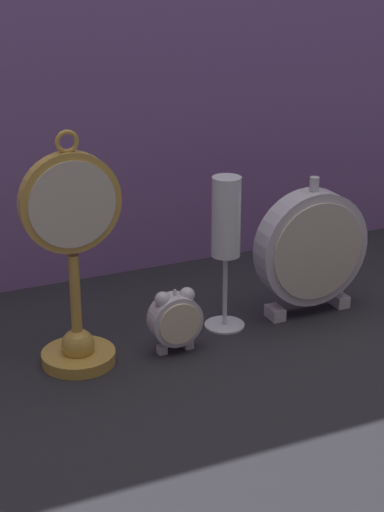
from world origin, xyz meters
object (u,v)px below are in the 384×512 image
(pocket_watch_on_stand, at_px, (74,267))
(mantel_clock_silver, at_px, (311,248))
(alarm_clock_twin_bell, at_px, (175,318))
(champagne_flute, at_px, (226,230))

(pocket_watch_on_stand, xyz_separation_m, mantel_clock_silver, (0.36, 0.01, -0.03))
(alarm_clock_twin_bell, xyz_separation_m, champagne_flute, (0.10, 0.04, 0.10))
(pocket_watch_on_stand, height_order, mantel_clock_silver, pocket_watch_on_stand)
(mantel_clock_silver, bearing_deg, champagne_flute, 176.07)
(alarm_clock_twin_bell, xyz_separation_m, mantel_clock_silver, (0.23, 0.03, 0.05))
(pocket_watch_on_stand, relative_size, alarm_clock_twin_bell, 3.46)
(alarm_clock_twin_bell, bearing_deg, mantel_clock_silver, 8.05)
(alarm_clock_twin_bell, distance_m, mantel_clock_silver, 0.24)
(pocket_watch_on_stand, height_order, alarm_clock_twin_bell, pocket_watch_on_stand)
(pocket_watch_on_stand, relative_size, mantel_clock_silver, 1.50)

